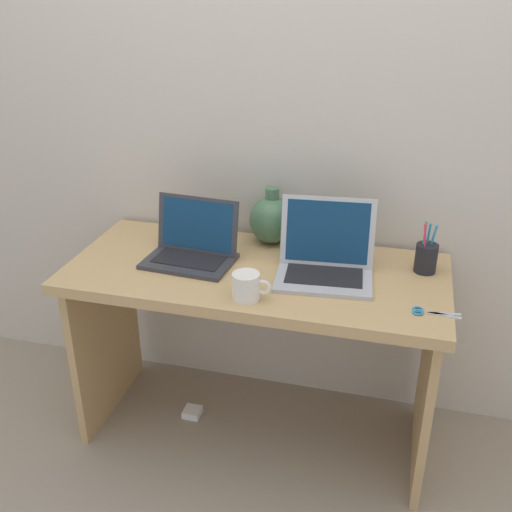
{
  "coord_description": "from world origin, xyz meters",
  "views": [
    {
      "loc": [
        0.48,
        -1.83,
        1.69
      ],
      "look_at": [
        0.0,
        0.0,
        0.78
      ],
      "focal_mm": 42.11,
      "sensor_mm": 36.0,
      "label": 1
    }
  ],
  "objects_px": {
    "pen_cup": "(426,257)",
    "scissors": "(427,312)",
    "power_brick": "(192,412)",
    "laptop_right": "(326,256)",
    "laptop_left": "(193,244)",
    "green_vase": "(272,219)",
    "coffee_mug": "(247,286)"
  },
  "relations": [
    {
      "from": "pen_cup",
      "to": "scissors",
      "type": "relative_size",
      "value": 1.24
    },
    {
      "from": "pen_cup",
      "to": "scissors",
      "type": "height_order",
      "value": "pen_cup"
    },
    {
      "from": "scissors",
      "to": "power_brick",
      "type": "distance_m",
      "value": 1.14
    },
    {
      "from": "laptop_right",
      "to": "power_brick",
      "type": "distance_m",
      "value": 0.94
    },
    {
      "from": "laptop_left",
      "to": "green_vase",
      "type": "height_order",
      "value": "green_vase"
    },
    {
      "from": "coffee_mug",
      "to": "scissors",
      "type": "xyz_separation_m",
      "value": [
        0.56,
        0.05,
        -0.04
      ]
    },
    {
      "from": "green_vase",
      "to": "coffee_mug",
      "type": "relative_size",
      "value": 1.73
    },
    {
      "from": "laptop_left",
      "to": "pen_cup",
      "type": "height_order",
      "value": "laptop_left"
    },
    {
      "from": "power_brick",
      "to": "green_vase",
      "type": "bearing_deg",
      "value": 39.31
    },
    {
      "from": "coffee_mug",
      "to": "laptop_left",
      "type": "bearing_deg",
      "value": 138.65
    },
    {
      "from": "laptop_right",
      "to": "scissors",
      "type": "bearing_deg",
      "value": -28.19
    },
    {
      "from": "laptop_left",
      "to": "coffee_mug",
      "type": "xyz_separation_m",
      "value": [
        0.27,
        -0.23,
        -0.01
      ]
    },
    {
      "from": "laptop_left",
      "to": "pen_cup",
      "type": "xyz_separation_m",
      "value": [
        0.82,
        0.11,
        -0.0
      ]
    },
    {
      "from": "scissors",
      "to": "power_brick",
      "type": "bearing_deg",
      "value": 168.89
    },
    {
      "from": "laptop_right",
      "to": "pen_cup",
      "type": "height_order",
      "value": "laptop_right"
    },
    {
      "from": "laptop_left",
      "to": "pen_cup",
      "type": "distance_m",
      "value": 0.82
    },
    {
      "from": "laptop_left",
      "to": "scissors",
      "type": "xyz_separation_m",
      "value": [
        0.83,
        -0.18,
        -0.06
      ]
    },
    {
      "from": "coffee_mug",
      "to": "scissors",
      "type": "distance_m",
      "value": 0.57
    },
    {
      "from": "coffee_mug",
      "to": "pen_cup",
      "type": "distance_m",
      "value": 0.65
    },
    {
      "from": "laptop_right",
      "to": "green_vase",
      "type": "distance_m",
      "value": 0.32
    },
    {
      "from": "coffee_mug",
      "to": "scissors",
      "type": "height_order",
      "value": "coffee_mug"
    },
    {
      "from": "green_vase",
      "to": "scissors",
      "type": "relative_size",
      "value": 1.49
    },
    {
      "from": "laptop_left",
      "to": "laptop_right",
      "type": "relative_size",
      "value": 0.94
    },
    {
      "from": "laptop_right",
      "to": "green_vase",
      "type": "xyz_separation_m",
      "value": [
        -0.24,
        0.21,
        0.03
      ]
    },
    {
      "from": "laptop_right",
      "to": "laptop_left",
      "type": "bearing_deg",
      "value": -179.29
    },
    {
      "from": "laptop_right",
      "to": "coffee_mug",
      "type": "height_order",
      "value": "laptop_right"
    },
    {
      "from": "green_vase",
      "to": "laptop_right",
      "type": "bearing_deg",
      "value": -41.39
    },
    {
      "from": "green_vase",
      "to": "power_brick",
      "type": "relative_size",
      "value": 3.13
    },
    {
      "from": "laptop_left",
      "to": "power_brick",
      "type": "xyz_separation_m",
      "value": [
        -0.04,
        -0.01,
        -0.77
      ]
    },
    {
      "from": "laptop_right",
      "to": "coffee_mug",
      "type": "distance_m",
      "value": 0.32
    },
    {
      "from": "green_vase",
      "to": "pen_cup",
      "type": "xyz_separation_m",
      "value": [
        0.57,
        -0.11,
        -0.04
      ]
    },
    {
      "from": "coffee_mug",
      "to": "scissors",
      "type": "bearing_deg",
      "value": 5.55
    }
  ]
}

